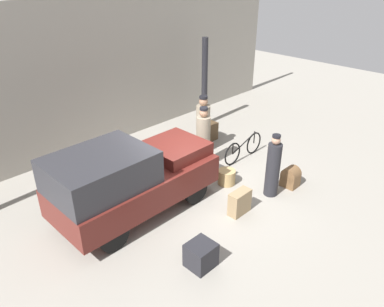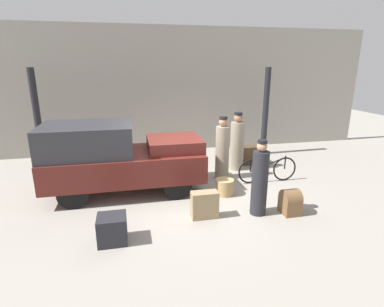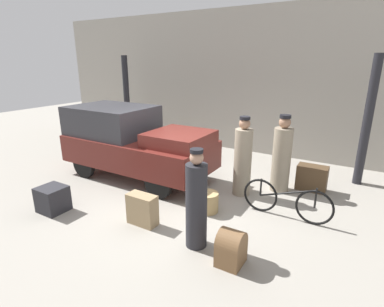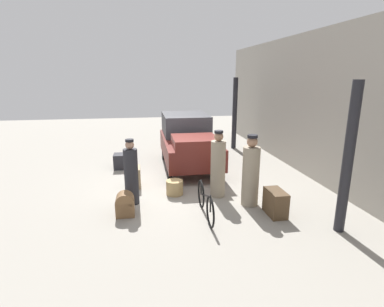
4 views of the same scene
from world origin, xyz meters
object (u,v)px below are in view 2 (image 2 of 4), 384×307
Objects in this scene: truck at (117,156)px; wicker_basket at (225,187)px; porter_standing_middle at (260,181)px; trunk_barrel_dark at (290,202)px; porter_lifting_near_truck at (222,151)px; suitcase_black_upright at (205,205)px; porter_carrying_trunk at (237,144)px; bicycle at (268,170)px; trunk_umber_medium at (112,229)px; trunk_large_brown at (251,155)px.

wicker_basket is at bearing -16.37° from truck.
porter_standing_middle is 2.96× the size of trunk_barrel_dark.
porter_lifting_near_truck is 3.06× the size of suitcase_black_upright.
porter_carrying_trunk is at bearing 92.19° from trunk_barrel_dark.
porter_lifting_near_truck is at bearing 153.27° from bicycle.
suitcase_black_upright reaches higher than trunk_umber_medium.
trunk_barrel_dark is at bearing -11.99° from porter_standing_middle.
trunk_umber_medium is at bearing -164.13° from suitcase_black_upright.
truck reaches higher than bicycle.
porter_lifting_near_truck reaches higher than porter_carrying_trunk.
porter_lifting_near_truck is at bearing 7.36° from truck.
truck is 3.55m from porter_standing_middle.
suitcase_black_upright is at bearing -126.96° from wicker_basket.
porter_carrying_trunk is (3.57, 1.03, -0.14)m from truck.
truck is at bearing 177.08° from bicycle.
bicycle is 1.54m from wicker_basket.
trunk_umber_medium is (-2.68, -1.59, 0.06)m from wicker_basket.
bicycle is at bearing 58.56° from porter_standing_middle.
truck is 6.88× the size of trunk_barrel_dark.
porter_lifting_near_truck is 2.68× the size of trunk_large_brown.
truck is 2.81m from wicker_basket.
suitcase_black_upright is at bearing -45.28° from truck.
suitcase_black_upright is (-2.22, -1.61, -0.06)m from bicycle.
porter_lifting_near_truck is 0.95m from porter_carrying_trunk.
trunk_umber_medium is at bearing -92.10° from truck.
suitcase_black_upright is 1.89m from trunk_barrel_dark.
truck is at bearing 87.90° from trunk_umber_medium.
porter_carrying_trunk is at bearing 16.06° from truck.
porter_lifting_near_truck is (2.88, 0.37, -0.14)m from truck.
truck is at bearing 147.81° from porter_standing_middle.
trunk_umber_medium is (-3.77, -0.32, -0.01)m from trunk_barrel_dark.
truck reaches higher than porter_standing_middle.
porter_carrying_trunk is 3.42× the size of trunk_umber_medium.
trunk_large_brown is (1.33, 1.05, -0.52)m from porter_lifting_near_truck.
bicycle is at bearing 79.39° from trunk_barrel_dark.
truck is 2.46m from trunk_umber_medium.
bicycle reaches higher than suitcase_black_upright.
bicycle is at bearing 21.31° from wicker_basket.
wicker_basket is 0.26× the size of porter_lifting_near_truck.
wicker_basket is at bearing -104.04° from porter_lifting_near_truck.
truck is at bearing -163.94° from porter_carrying_trunk.
wicker_basket is 0.79× the size of suitcase_black_upright.
trunk_barrel_dark is at bearing -71.52° from porter_lifting_near_truck.
trunk_barrel_dark is (1.09, -1.27, 0.07)m from wicker_basket.
porter_lifting_near_truck is (-1.15, 0.58, 0.47)m from bicycle.
trunk_large_brown is at bearing 31.45° from porter_carrying_trunk.
trunk_large_brown is (4.21, 1.42, -0.66)m from truck.
wicker_basket is (2.60, -0.76, -0.76)m from truck.
wicker_basket is 1.33m from porter_lifting_near_truck.
bicycle reaches higher than trunk_barrel_dark.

